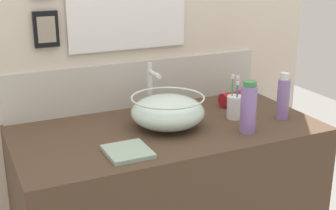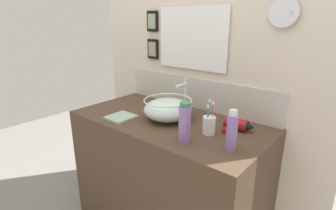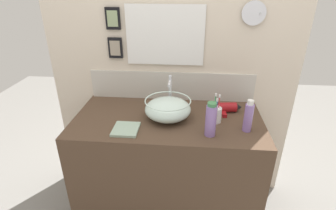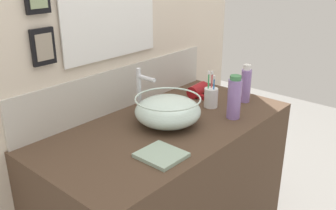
% 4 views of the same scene
% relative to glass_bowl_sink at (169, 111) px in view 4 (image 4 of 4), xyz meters
% --- Properties ---
extents(vanity_counter, '(1.29, 0.65, 0.86)m').
position_rel_glass_bowl_sink_xyz_m(vanity_counter, '(-0.00, 0.00, -0.50)').
color(vanity_counter, '#4C3828').
rests_on(vanity_counter, ground).
extents(back_panel, '(1.90, 0.10, 2.39)m').
position_rel_glass_bowl_sink_xyz_m(back_panel, '(-0.01, 0.36, 0.27)').
color(back_panel, beige).
rests_on(back_panel, ground).
extents(glass_bowl_sink, '(0.31, 0.31, 0.14)m').
position_rel_glass_bowl_sink_xyz_m(glass_bowl_sink, '(0.00, 0.00, 0.00)').
color(glass_bowl_sink, silver).
rests_on(glass_bowl_sink, vanity_counter).
extents(faucet, '(0.02, 0.12, 0.24)m').
position_rel_glass_bowl_sink_xyz_m(faucet, '(0.00, 0.18, 0.07)').
color(faucet, silver).
rests_on(faucet, vanity_counter).
extents(hair_drier, '(0.18, 0.14, 0.07)m').
position_rel_glass_bowl_sink_xyz_m(hair_drier, '(0.42, 0.14, -0.04)').
color(hair_drier, maroon).
rests_on(hair_drier, vanity_counter).
extents(toothbrush_cup, '(0.07, 0.07, 0.20)m').
position_rel_glass_bowl_sink_xyz_m(toothbrush_cup, '(0.32, -0.02, -0.02)').
color(toothbrush_cup, white).
rests_on(toothbrush_cup, vanity_counter).
extents(soap_dispenser, '(0.07, 0.07, 0.22)m').
position_rel_glass_bowl_sink_xyz_m(soap_dispenser, '(0.27, -0.19, 0.03)').
color(soap_dispenser, '#8C6BB2').
rests_on(soap_dispenser, vanity_counter).
extents(spray_bottle, '(0.05, 0.05, 0.21)m').
position_rel_glass_bowl_sink_xyz_m(spray_bottle, '(0.51, -0.11, 0.03)').
color(spray_bottle, '#8C6BB2').
rests_on(spray_bottle, vanity_counter).
extents(hand_towel, '(0.16, 0.17, 0.02)m').
position_rel_glass_bowl_sink_xyz_m(hand_towel, '(-0.25, -0.18, -0.06)').
color(hand_towel, '#99B29E').
rests_on(hand_towel, vanity_counter).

